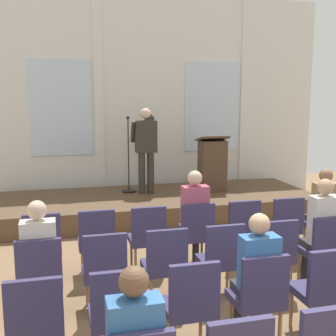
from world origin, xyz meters
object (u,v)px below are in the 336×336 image
object	(u,v)px
speaker	(146,144)
audience_r0_c3	(194,214)
chair_r1_c3	(221,256)
chair_r0_c4	(241,227)
chair_r2_c2	(191,301)
chair_r1_c2	(165,262)
chair_r0_c2	(147,235)
mic_stand	(129,176)
audience_r2_c3	(256,271)
lectern	(212,164)
chair_r1_c0	(40,273)
audience_r1_c0	(39,253)
chair_r1_c5	(324,246)
chair_r1_c4	(274,251)
audience_r0_c6	(323,207)
chair_r0_c6	(325,221)
chair_r0_c1	(97,239)
chair_r1_c1	(105,267)
audience_r1_c5	(321,227)
chair_r0_c5	(284,224)
chair_r2_c1	(117,310)
chair_r2_c0	(36,320)
chair_r0_c0	(43,243)
chair_r0_c3	(195,231)
chair_r2_c3	(259,293)
chair_r2_c4	(322,286)

from	to	relation	value
speaker	audience_r0_c3	bearing A→B (deg)	-88.23
audience_r0_c3	chair_r1_c3	distance (m)	1.09
chair_r0_c4	chair_r2_c2	distance (m)	2.39
chair_r1_c2	chair_r0_c2	bearing A→B (deg)	90.00
mic_stand	audience_r2_c3	world-z (taller)	mic_stand
lectern	chair_r1_c0	distance (m)	5.15
audience_r1_c0	chair_r1_c5	size ratio (longest dim) A/B	1.39
speaker	audience_r2_c3	size ratio (longest dim) A/B	1.32
chair_r1_c4	audience_r2_c3	xyz separation A→B (m)	(-0.67, -0.91, 0.19)
chair_r1_c4	audience_r0_c6	bearing A→B (deg)	38.46
speaker	chair_r2_c2	size ratio (longest dim) A/B	1.83
chair_r0_c6	chair_r1_c0	world-z (taller)	same
chair_r0_c1	chair_r1_c1	distance (m)	0.99
chair_r0_c1	chair_r1_c3	xyz separation A→B (m)	(1.35, -0.99, 0.00)
chair_r0_c2	chair_r2_c2	distance (m)	1.98
audience_r1_c5	chair_r1_c4	bearing A→B (deg)	-173.35
audience_r0_c6	mic_stand	bearing A→B (deg)	127.61
chair_r1_c1	lectern	bearing A→B (deg)	56.00
chair_r0_c5	chair_r0_c4	bearing A→B (deg)	180.00
chair_r1_c4	chair_r2_c1	world-z (taller)	same
chair_r0_c5	chair_r2_c0	xyz separation A→B (m)	(-3.37, -1.98, 0.00)
chair_r0_c2	chair_r1_c4	world-z (taller)	same
chair_r1_c3	lectern	bearing A→B (deg)	71.73
chair_r0_c4	chair_r1_c3	size ratio (longest dim) A/B	1.00
chair_r0_c4	chair_r1_c0	xyz separation A→B (m)	(-2.70, -0.99, 0.00)
chair_r0_c2	chair_r2_c2	world-z (taller)	same
chair_r0_c0	chair_r0_c5	size ratio (longest dim) A/B	1.00
audience_r1_c5	chair_r0_c3	bearing A→B (deg)	145.98
chair_r0_c1	chair_r1_c0	world-z (taller)	same
audience_r0_c6	chair_r2_c3	world-z (taller)	audience_r0_c6
chair_r2_c0	chair_r2_c4	bearing A→B (deg)	0.00
chair_r0_c0	chair_r2_c4	size ratio (longest dim) A/B	1.00
chair_r0_c3	chair_r0_c0	bearing A→B (deg)	180.00
chair_r1_c5	chair_r2_c3	xyz separation A→B (m)	(-1.35, -0.99, 0.00)
chair_r0_c1	chair_r2_c3	size ratio (longest dim) A/B	1.00
chair_r0_c2	audience_r1_c0	size ratio (longest dim) A/B	0.72
chair_r0_c3	audience_r1_c5	size ratio (longest dim) A/B	0.68
chair_r2_c2	chair_r1_c1	bearing A→B (deg)	124.29
speaker	audience_r1_c0	distance (m)	4.42
speaker	chair_r0_c0	xyz separation A→B (m)	(-1.93, -3.01, -0.86)
chair_r1_c3	audience_r2_c3	distance (m)	0.93
chair_r0_c3	audience_r1_c5	distance (m)	1.64
chair_r1_c3	chair_r1_c4	distance (m)	0.67
audience_r0_c6	chair_r1_c0	xyz separation A→B (m)	(-4.04, -1.07, -0.19)
chair_r1_c3	chair_r1_c5	world-z (taller)	same
audience_r0_c6	chair_r1_c4	distance (m)	1.73
chair_r1_c1	chair_r1_c3	bearing A→B (deg)	0.00
mic_stand	chair_r2_c0	world-z (taller)	mic_stand
speaker	chair_r1_c5	distance (m)	4.34
chair_r1_c2	chair_r1_c5	bearing A→B (deg)	0.00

